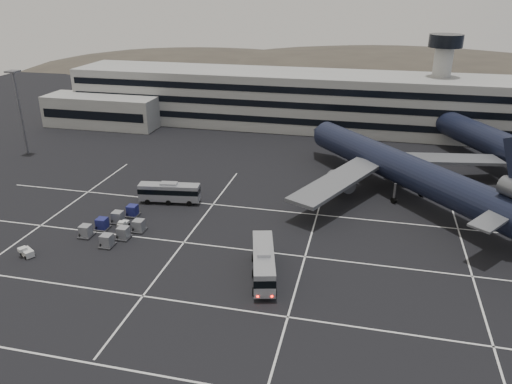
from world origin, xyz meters
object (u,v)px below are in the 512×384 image
bus_far (169,192)px  uld_cluster (116,226)px  bus_near (263,262)px  trijet_main (405,169)px  tug_a (123,225)px

bus_far → uld_cluster: (-3.95, -12.03, -1.13)m
bus_near → bus_far: bearing=123.1°
trijet_main → uld_cluster: size_ratio=3.62×
uld_cluster → trijet_main: bearing=28.8°
trijet_main → bus_near: size_ratio=3.94×
trijet_main → bus_near: 36.35m
trijet_main → bus_near: (-18.38, -31.22, -2.99)m
uld_cluster → tug_a: bearing=65.3°
tug_a → bus_far: bearing=75.2°
tug_a → uld_cluster: (-0.57, -1.23, 0.34)m
trijet_main → tug_a: 48.57m
trijet_main → bus_far: bearing=156.3°
trijet_main → tug_a: trijet_main is taller
trijet_main → tug_a: size_ratio=23.07×
bus_far → uld_cluster: bearing=153.7°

